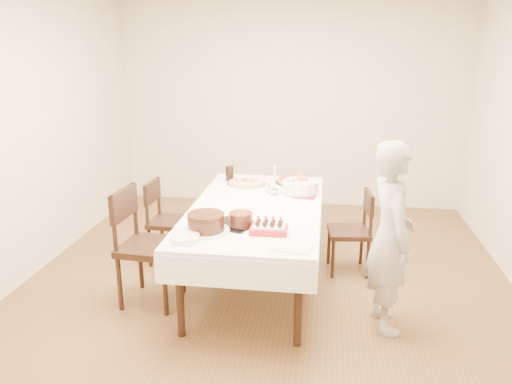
# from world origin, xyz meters

# --- Properties ---
(floor) EXTENTS (5.00, 5.00, 0.00)m
(floor) POSITION_xyz_m (0.00, 0.00, 0.00)
(floor) COLOR brown
(floor) RESTS_ON ground
(wall_back) EXTENTS (4.50, 0.04, 2.70)m
(wall_back) POSITION_xyz_m (0.00, 2.50, 1.35)
(wall_back) COLOR beige
(wall_back) RESTS_ON floor
(wall_front) EXTENTS (4.50, 0.04, 2.70)m
(wall_front) POSITION_xyz_m (0.00, -2.50, 1.35)
(wall_front) COLOR beige
(wall_front) RESTS_ON floor
(wall_left) EXTENTS (0.04, 5.00, 2.70)m
(wall_left) POSITION_xyz_m (-2.25, 0.00, 1.35)
(wall_left) COLOR beige
(wall_left) RESTS_ON floor
(dining_table) EXTENTS (1.83, 2.41, 0.75)m
(dining_table) POSITION_xyz_m (-0.10, 0.04, 0.38)
(dining_table) COLOR white
(dining_table) RESTS_ON floor
(chair_right_savory) EXTENTS (0.46, 0.46, 0.81)m
(chair_right_savory) POSITION_xyz_m (0.74, 0.42, 0.41)
(chair_right_savory) COLOR black
(chair_right_savory) RESTS_ON floor
(chair_left_savory) EXTENTS (0.45, 0.45, 0.84)m
(chair_left_savory) POSITION_xyz_m (-1.02, 0.40, 0.42)
(chair_left_savory) COLOR black
(chair_left_savory) RESTS_ON floor
(chair_left_dessert) EXTENTS (0.55, 0.55, 1.00)m
(chair_left_dessert) POSITION_xyz_m (-0.94, -0.41, 0.50)
(chair_left_dessert) COLOR black
(chair_left_dessert) RESTS_ON floor
(person) EXTENTS (0.46, 0.60, 1.48)m
(person) POSITION_xyz_m (1.00, -0.52, 0.74)
(person) COLOR #A4A19B
(person) RESTS_ON floor
(pizza_white) EXTENTS (0.47, 0.47, 0.04)m
(pizza_white) POSITION_xyz_m (-0.29, 0.72, 0.77)
(pizza_white) COLOR beige
(pizza_white) RESTS_ON dining_table
(pizza_pepperoni) EXTENTS (0.45, 0.45, 0.04)m
(pizza_pepperoni) POSITION_xyz_m (0.19, 0.86, 0.77)
(pizza_pepperoni) COLOR red
(pizza_pepperoni) RESTS_ON dining_table
(red_placemat) EXTENTS (0.23, 0.23, 0.01)m
(red_placemat) POSITION_xyz_m (0.31, 0.41, 0.75)
(red_placemat) COLOR #B21E1E
(red_placemat) RESTS_ON dining_table
(pasta_bowl) EXTENTS (0.43, 0.43, 0.11)m
(pasta_bowl) POSITION_xyz_m (0.26, 0.51, 0.81)
(pasta_bowl) COLOR white
(pasta_bowl) RESTS_ON dining_table
(taper_candle) EXTENTS (0.07, 0.07, 0.29)m
(taper_candle) POSITION_xyz_m (0.02, 0.42, 0.90)
(taper_candle) COLOR white
(taper_candle) RESTS_ON dining_table
(shaker_pair) EXTENTS (0.10, 0.10, 0.08)m
(shaker_pair) POSITION_xyz_m (-0.04, 0.47, 0.79)
(shaker_pair) COLOR white
(shaker_pair) RESTS_ON dining_table
(cola_glass) EXTENTS (0.10, 0.10, 0.16)m
(cola_glass) POSITION_xyz_m (-0.50, 0.85, 0.83)
(cola_glass) COLOR black
(cola_glass) RESTS_ON dining_table
(layer_cake) EXTENTS (0.41, 0.41, 0.14)m
(layer_cake) POSITION_xyz_m (-0.40, -0.61, 0.82)
(layer_cake) COLOR black
(layer_cake) RESTS_ON dining_table
(cake_board) EXTENTS (0.39, 0.39, 0.01)m
(cake_board) POSITION_xyz_m (-0.22, -0.44, 0.75)
(cake_board) COLOR black
(cake_board) RESTS_ON dining_table
(birthday_cake) EXTENTS (0.24, 0.24, 0.17)m
(birthday_cake) POSITION_xyz_m (-0.15, -0.48, 0.85)
(birthday_cake) COLOR #39190F
(birthday_cake) RESTS_ON dining_table
(strawberry_box) EXTENTS (0.28, 0.19, 0.07)m
(strawberry_box) POSITION_xyz_m (0.08, -0.57, 0.79)
(strawberry_box) COLOR #B01428
(strawberry_box) RESTS_ON dining_table
(box_lid) EXTENTS (0.30, 0.23, 0.02)m
(box_lid) POSITION_xyz_m (0.28, -0.84, 0.75)
(box_lid) COLOR beige
(box_lid) RESTS_ON dining_table
(plate_stack) EXTENTS (0.26, 0.26, 0.04)m
(plate_stack) POSITION_xyz_m (-0.51, -0.82, 0.77)
(plate_stack) COLOR white
(plate_stack) RESTS_ON dining_table
(china_plate) EXTENTS (0.28, 0.28, 0.01)m
(china_plate) POSITION_xyz_m (-0.45, -0.51, 0.75)
(china_plate) COLOR white
(china_plate) RESTS_ON dining_table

